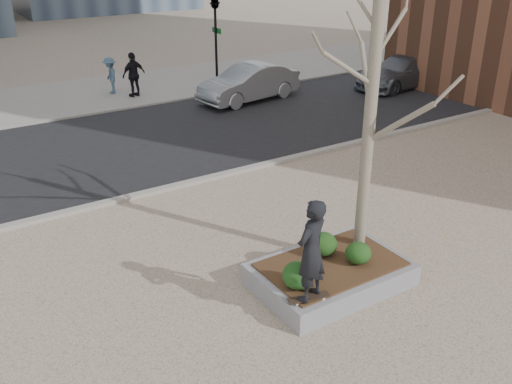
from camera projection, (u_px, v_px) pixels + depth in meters
ground at (290, 300)px, 11.05m from camera, size 120.00×120.00×0.00m
street at (112, 148)px, 18.70m from camera, size 60.00×8.00×0.02m
far_sidewalk at (55, 99)px, 24.05m from camera, size 60.00×6.00×0.02m
planter at (330, 275)px, 11.45m from camera, size 3.00×2.00×0.45m
planter_mulch at (331, 264)px, 11.34m from camera, size 2.70×1.70×0.04m
sycamore_tree at (372, 90)px, 10.67m from camera, size 2.80×2.80×6.60m
shrub_left at (298, 275)px, 10.48m from camera, size 0.60×0.60×0.51m
shrub_middle at (323, 244)px, 11.55m from camera, size 0.56×0.56×0.48m
shrub_right at (358, 253)px, 11.27m from camera, size 0.51×0.51×0.44m
skateboard at (309, 299)px, 10.25m from camera, size 0.81×0.37×0.08m
skateboarder at (311, 251)px, 9.83m from camera, size 0.82×0.67×1.92m
car_silver at (249, 83)px, 23.56m from camera, size 4.63×2.19×1.47m
car_third at (402, 72)px, 25.62m from camera, size 4.93×2.36×1.38m
pedestrian_b at (110, 76)px, 24.53m from camera, size 0.73×1.09×1.56m
pedestrian_c at (134, 75)px, 24.03m from camera, size 1.17×0.70×1.87m
traffic_light_far at (216, 39)px, 24.45m from camera, size 0.60×2.48×4.50m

